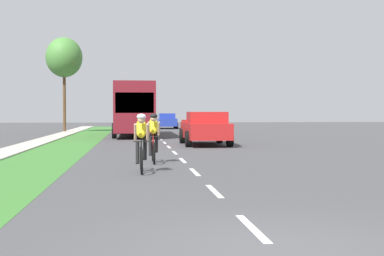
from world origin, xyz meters
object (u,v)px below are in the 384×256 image
at_px(sedan_blue, 167,121).
at_px(pickup_red, 205,128).
at_px(suv_silver, 137,118).
at_px(cyclist_lead, 141,142).
at_px(bus_maroon, 134,107).
at_px(street_tree_far, 64,58).
at_px(cyclist_trailing, 153,137).

bearing_deg(sedan_blue, pickup_red, -89.61).
height_order(pickup_red, suv_silver, suv_silver).
xyz_separation_m(cyclist_lead, bus_maroon, (-0.13, 22.72, 1.17)).
bearing_deg(street_tree_far, bus_maroon, -53.23).
height_order(bus_maroon, street_tree_far, street_tree_far).
bearing_deg(bus_maroon, cyclist_lead, -89.67).
relative_size(bus_maroon, suv_silver, 2.47).
bearing_deg(bus_maroon, street_tree_far, 126.77).
relative_size(bus_maroon, sedan_blue, 2.70).
bearing_deg(street_tree_far, suv_silver, 72.27).
height_order(cyclist_lead, street_tree_far, street_tree_far).
distance_m(cyclist_lead, suv_silver, 49.26).
xyz_separation_m(pickup_red, sedan_blue, (-0.18, 27.07, -0.06)).
xyz_separation_m(cyclist_trailing, sedan_blue, (2.71, 36.09, -0.04)).
height_order(suv_silver, street_tree_far, street_tree_far).
height_order(cyclist_trailing, street_tree_far, street_tree_far).
distance_m(cyclist_lead, street_tree_far, 31.36).
relative_size(cyclist_trailing, bus_maroon, 0.15).
height_order(cyclist_trailing, pickup_red, pickup_red).
bearing_deg(suv_silver, pickup_red, -85.27).
bearing_deg(street_tree_far, cyclist_lead, -79.11).
relative_size(pickup_red, bus_maroon, 0.44).
height_order(pickup_red, sedan_blue, pickup_red).
distance_m(cyclist_lead, cyclist_trailing, 2.72).
height_order(sedan_blue, suv_silver, suv_silver).
distance_m(cyclist_trailing, sedan_blue, 36.19).
distance_m(bus_maroon, suv_silver, 26.56).
height_order(cyclist_lead, pickup_red, pickup_red).
xyz_separation_m(cyclist_lead, sedan_blue, (3.13, 38.78, -0.04)).
xyz_separation_m(bus_maroon, sedan_blue, (3.26, 16.06, -1.21)).
relative_size(sedan_blue, suv_silver, 0.91).
bearing_deg(cyclist_trailing, bus_maroon, 91.60).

